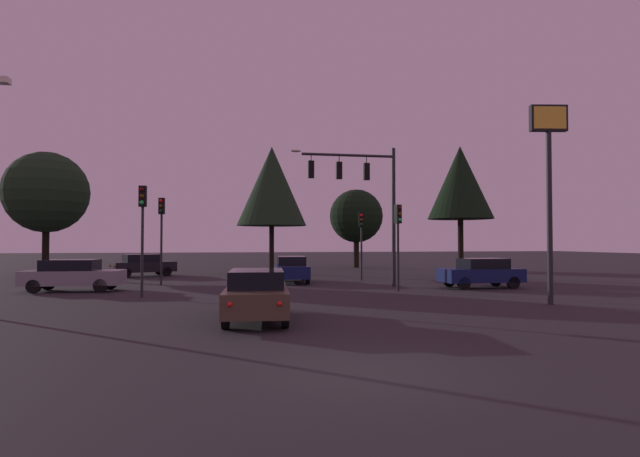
{
  "coord_description": "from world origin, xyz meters",
  "views": [
    {
      "loc": [
        -2.59,
        -8.78,
        2.36
      ],
      "look_at": [
        1.99,
        14.67,
        3.0
      ],
      "focal_mm": 28.18,
      "sensor_mm": 36.0,
      "label": 1
    }
  ],
  "objects_px": {
    "car_far_lane": "(291,269)",
    "tree_left_far": "(460,183)",
    "tree_right_cluster": "(272,186)",
    "traffic_signal_mast_arm": "(363,188)",
    "tree_center_horizon": "(356,216)",
    "car_parked_lot": "(143,265)",
    "traffic_light_corner_right": "(161,224)",
    "traffic_light_corner_left": "(142,219)",
    "traffic_light_far_side": "(398,230)",
    "car_crossing_left": "(73,275)",
    "tree_behind_sign": "(46,193)",
    "store_sign_illuminated": "(549,159)",
    "car_nearside_lane": "(257,294)",
    "car_crossing_right": "(481,272)",
    "traffic_light_median": "(361,232)"
  },
  "relations": [
    {
      "from": "car_nearside_lane",
      "to": "car_far_lane",
      "type": "distance_m",
      "value": 14.22
    },
    {
      "from": "traffic_light_median",
      "to": "tree_behind_sign",
      "type": "xyz_separation_m",
      "value": [
        -20.0,
        6.71,
        2.72
      ]
    },
    {
      "from": "traffic_signal_mast_arm",
      "to": "store_sign_illuminated",
      "type": "distance_m",
      "value": 9.8
    },
    {
      "from": "car_crossing_left",
      "to": "tree_behind_sign",
      "type": "relative_size",
      "value": 0.55
    },
    {
      "from": "car_nearside_lane",
      "to": "traffic_light_far_side",
      "type": "bearing_deg",
      "value": 46.36
    },
    {
      "from": "traffic_light_median",
      "to": "car_far_lane",
      "type": "height_order",
      "value": "traffic_light_median"
    },
    {
      "from": "car_parked_lot",
      "to": "car_far_lane",
      "type": "bearing_deg",
      "value": -36.99
    },
    {
      "from": "traffic_light_corner_right",
      "to": "traffic_light_far_side",
      "type": "distance_m",
      "value": 12.96
    },
    {
      "from": "traffic_light_far_side",
      "to": "store_sign_illuminated",
      "type": "relative_size",
      "value": 0.55
    },
    {
      "from": "tree_behind_sign",
      "to": "traffic_signal_mast_arm",
      "type": "bearing_deg",
      "value": -30.27
    },
    {
      "from": "traffic_light_far_side",
      "to": "tree_center_horizon",
      "type": "bearing_deg",
      "value": 79.95
    },
    {
      "from": "traffic_signal_mast_arm",
      "to": "traffic_light_median",
      "type": "relative_size",
      "value": 1.76
    },
    {
      "from": "store_sign_illuminated",
      "to": "tree_left_far",
      "type": "distance_m",
      "value": 14.96
    },
    {
      "from": "car_crossing_right",
      "to": "tree_behind_sign",
      "type": "xyz_separation_m",
      "value": [
        -24.67,
        12.69,
        4.89
      ]
    },
    {
      "from": "traffic_light_corner_left",
      "to": "traffic_light_far_side",
      "type": "distance_m",
      "value": 11.66
    },
    {
      "from": "car_far_lane",
      "to": "car_parked_lot",
      "type": "height_order",
      "value": "same"
    },
    {
      "from": "tree_behind_sign",
      "to": "tree_center_horizon",
      "type": "bearing_deg",
      "value": 19.74
    },
    {
      "from": "traffic_light_far_side",
      "to": "tree_behind_sign",
      "type": "relative_size",
      "value": 0.49
    },
    {
      "from": "car_parked_lot",
      "to": "tree_left_far",
      "type": "relative_size",
      "value": 0.51
    },
    {
      "from": "traffic_signal_mast_arm",
      "to": "car_nearside_lane",
      "type": "height_order",
      "value": "traffic_signal_mast_arm"
    },
    {
      "from": "traffic_light_corner_right",
      "to": "tree_left_far",
      "type": "bearing_deg",
      "value": 8.09
    },
    {
      "from": "traffic_light_corner_right",
      "to": "car_crossing_right",
      "type": "xyz_separation_m",
      "value": [
        16.36,
        -4.94,
        -2.58
      ]
    },
    {
      "from": "traffic_light_far_side",
      "to": "tree_right_cluster",
      "type": "relative_size",
      "value": 0.43
    },
    {
      "from": "car_nearside_lane",
      "to": "traffic_light_corner_left",
      "type": "bearing_deg",
      "value": 121.38
    },
    {
      "from": "traffic_light_corner_right",
      "to": "traffic_light_corner_left",
      "type": "bearing_deg",
      "value": -90.62
    },
    {
      "from": "traffic_signal_mast_arm",
      "to": "car_far_lane",
      "type": "height_order",
      "value": "traffic_signal_mast_arm"
    },
    {
      "from": "traffic_signal_mast_arm",
      "to": "car_parked_lot",
      "type": "bearing_deg",
      "value": 139.51
    },
    {
      "from": "traffic_light_median",
      "to": "car_nearside_lane",
      "type": "height_order",
      "value": "traffic_light_median"
    },
    {
      "from": "traffic_signal_mast_arm",
      "to": "traffic_light_corner_right",
      "type": "distance_m",
      "value": 11.21
    },
    {
      "from": "car_crossing_left",
      "to": "car_crossing_right",
      "type": "bearing_deg",
      "value": -5.95
    },
    {
      "from": "traffic_signal_mast_arm",
      "to": "tree_center_horizon",
      "type": "distance_m",
      "value": 20.18
    },
    {
      "from": "tree_right_cluster",
      "to": "car_nearside_lane",
      "type": "bearing_deg",
      "value": -96.65
    },
    {
      "from": "car_far_lane",
      "to": "tree_right_cluster",
      "type": "bearing_deg",
      "value": 92.32
    },
    {
      "from": "traffic_light_far_side",
      "to": "car_crossing_left",
      "type": "bearing_deg",
      "value": 168.98
    },
    {
      "from": "tree_behind_sign",
      "to": "traffic_light_corner_left",
      "type": "bearing_deg",
      "value": -59.48
    },
    {
      "from": "car_parked_lot",
      "to": "store_sign_illuminated",
      "type": "height_order",
      "value": "store_sign_illuminated"
    },
    {
      "from": "traffic_signal_mast_arm",
      "to": "car_crossing_right",
      "type": "xyz_separation_m",
      "value": [
        5.79,
        -1.67,
        -4.39
      ]
    },
    {
      "from": "traffic_light_corner_left",
      "to": "tree_behind_sign",
      "type": "relative_size",
      "value": 0.57
    },
    {
      "from": "car_crossing_right",
      "to": "car_parked_lot",
      "type": "bearing_deg",
      "value": 145.95
    },
    {
      "from": "car_far_lane",
      "to": "tree_left_far",
      "type": "distance_m",
      "value": 13.27
    },
    {
      "from": "traffic_light_median",
      "to": "car_crossing_left",
      "type": "distance_m",
      "value": 16.03
    },
    {
      "from": "traffic_signal_mast_arm",
      "to": "traffic_light_corner_left",
      "type": "bearing_deg",
      "value": -164.41
    },
    {
      "from": "store_sign_illuminated",
      "to": "car_nearside_lane",
      "type": "bearing_deg",
      "value": -171.51
    },
    {
      "from": "car_crossing_right",
      "to": "car_far_lane",
      "type": "relative_size",
      "value": 0.91
    },
    {
      "from": "traffic_light_corner_left",
      "to": "tree_right_cluster",
      "type": "relative_size",
      "value": 0.5
    },
    {
      "from": "traffic_light_corner_left",
      "to": "traffic_light_median",
      "type": "distance_m",
      "value": 13.83
    },
    {
      "from": "car_far_lane",
      "to": "store_sign_illuminated",
      "type": "xyz_separation_m",
      "value": [
        8.18,
        -12.25,
        4.7
      ]
    },
    {
      "from": "car_crossing_left",
      "to": "tree_left_far",
      "type": "relative_size",
      "value": 0.52
    },
    {
      "from": "tree_right_cluster",
      "to": "traffic_light_far_side",
      "type": "bearing_deg",
      "value": -72.5
    },
    {
      "from": "traffic_light_far_side",
      "to": "car_far_lane",
      "type": "bearing_deg",
      "value": 124.31
    }
  ]
}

